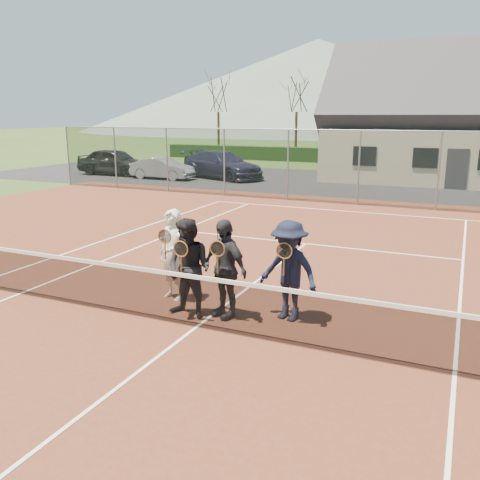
{
  "coord_description": "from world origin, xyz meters",
  "views": [
    {
      "loc": [
        4.0,
        -7.11,
        3.57
      ],
      "look_at": [
        0.15,
        1.5,
        1.25
      ],
      "focal_mm": 38.0,
      "sensor_mm": 36.0,
      "label": 1
    }
  ],
  "objects_px": {
    "car_b": "(162,168)",
    "car_a": "(115,162)",
    "car_c": "(222,165)",
    "player_c": "(224,268)",
    "player_d": "(289,271)",
    "player_b": "(189,269)",
    "tennis_net": "(196,299)",
    "clubhouse": "(475,107)",
    "player_a": "(173,255)"
  },
  "relations": [
    {
      "from": "car_c",
      "to": "tennis_net",
      "type": "xyz_separation_m",
      "value": [
        8.98,
        -19.35,
        -0.24
      ]
    },
    {
      "from": "tennis_net",
      "to": "clubhouse",
      "type": "distance_m",
      "value": 24.57
    },
    {
      "from": "car_a",
      "to": "player_b",
      "type": "height_order",
      "value": "player_b"
    },
    {
      "from": "player_d",
      "to": "clubhouse",
      "type": "bearing_deg",
      "value": 83.32
    },
    {
      "from": "tennis_net",
      "to": "player_b",
      "type": "relative_size",
      "value": 6.49
    },
    {
      "from": "player_a",
      "to": "player_c",
      "type": "xyz_separation_m",
      "value": [
        1.32,
        -0.41,
        -0.0
      ]
    },
    {
      "from": "player_d",
      "to": "car_c",
      "type": "bearing_deg",
      "value": 119.29
    },
    {
      "from": "clubhouse",
      "to": "player_b",
      "type": "bearing_deg",
      "value": -100.45
    },
    {
      "from": "tennis_net",
      "to": "player_a",
      "type": "bearing_deg",
      "value": 135.62
    },
    {
      "from": "car_a",
      "to": "car_c",
      "type": "xyz_separation_m",
      "value": [
        6.81,
        1.04,
        -0.02
      ]
    },
    {
      "from": "player_c",
      "to": "car_c",
      "type": "bearing_deg",
      "value": 116.21
    },
    {
      "from": "car_c",
      "to": "tennis_net",
      "type": "bearing_deg",
      "value": -134.16
    },
    {
      "from": "car_b",
      "to": "car_c",
      "type": "xyz_separation_m",
      "value": [
        3.02,
        1.63,
        0.17
      ]
    },
    {
      "from": "clubhouse",
      "to": "player_d",
      "type": "distance_m",
      "value": 23.35
    },
    {
      "from": "tennis_net",
      "to": "player_d",
      "type": "xyz_separation_m",
      "value": [
        1.31,
        1.01,
        0.38
      ]
    },
    {
      "from": "player_a",
      "to": "player_c",
      "type": "distance_m",
      "value": 1.38
    },
    {
      "from": "player_c",
      "to": "player_a",
      "type": "bearing_deg",
      "value": 162.79
    },
    {
      "from": "car_a",
      "to": "tennis_net",
      "type": "distance_m",
      "value": 24.18
    },
    {
      "from": "car_b",
      "to": "car_a",
      "type": "bearing_deg",
      "value": 81.39
    },
    {
      "from": "tennis_net",
      "to": "player_b",
      "type": "height_order",
      "value": "player_b"
    },
    {
      "from": "player_a",
      "to": "player_d",
      "type": "xyz_separation_m",
      "value": [
        2.41,
        -0.07,
        -0.0
      ]
    },
    {
      "from": "player_b",
      "to": "car_a",
      "type": "bearing_deg",
      "value": 130.76
    },
    {
      "from": "clubhouse",
      "to": "player_b",
      "type": "distance_m",
      "value": 24.19
    },
    {
      "from": "player_c",
      "to": "player_d",
      "type": "relative_size",
      "value": 1.0
    },
    {
      "from": "tennis_net",
      "to": "player_a",
      "type": "distance_m",
      "value": 1.59
    },
    {
      "from": "car_a",
      "to": "car_c",
      "type": "height_order",
      "value": "car_a"
    },
    {
      "from": "tennis_net",
      "to": "player_a",
      "type": "height_order",
      "value": "player_a"
    },
    {
      "from": "car_a",
      "to": "player_d",
      "type": "xyz_separation_m",
      "value": [
        17.1,
        -17.3,
        0.11
      ]
    },
    {
      "from": "player_b",
      "to": "player_d",
      "type": "distance_m",
      "value": 1.77
    },
    {
      "from": "car_b",
      "to": "tennis_net",
      "type": "height_order",
      "value": "car_b"
    },
    {
      "from": "player_d",
      "to": "tennis_net",
      "type": "bearing_deg",
      "value": -142.32
    },
    {
      "from": "car_b",
      "to": "player_c",
      "type": "height_order",
      "value": "player_c"
    },
    {
      "from": "clubhouse",
      "to": "player_a",
      "type": "relative_size",
      "value": 8.67
    },
    {
      "from": "tennis_net",
      "to": "clubhouse",
      "type": "xyz_separation_m",
      "value": [
        4.0,
        24.0,
        3.45
      ]
    },
    {
      "from": "clubhouse",
      "to": "player_d",
      "type": "relative_size",
      "value": 8.67
    },
    {
      "from": "car_a",
      "to": "car_c",
      "type": "relative_size",
      "value": 0.88
    },
    {
      "from": "car_b",
      "to": "player_b",
      "type": "distance_m",
      "value": 20.87
    },
    {
      "from": "player_b",
      "to": "player_d",
      "type": "relative_size",
      "value": 1.0
    },
    {
      "from": "tennis_net",
      "to": "player_b",
      "type": "distance_m",
      "value": 0.66
    },
    {
      "from": "tennis_net",
      "to": "player_d",
      "type": "distance_m",
      "value": 1.69
    },
    {
      "from": "tennis_net",
      "to": "player_c",
      "type": "distance_m",
      "value": 0.8
    },
    {
      "from": "clubhouse",
      "to": "car_c",
      "type": "bearing_deg",
      "value": -160.29
    },
    {
      "from": "car_b",
      "to": "player_d",
      "type": "bearing_deg",
      "value": -141.16
    },
    {
      "from": "player_d",
      "to": "player_a",
      "type": "bearing_deg",
      "value": 178.4
    },
    {
      "from": "car_b",
      "to": "clubhouse",
      "type": "height_order",
      "value": "clubhouse"
    },
    {
      "from": "player_c",
      "to": "car_a",
      "type": "bearing_deg",
      "value": 132.22
    },
    {
      "from": "car_c",
      "to": "player_c",
      "type": "relative_size",
      "value": 3.0
    },
    {
      "from": "clubhouse",
      "to": "player_b",
      "type": "height_order",
      "value": "clubhouse"
    },
    {
      "from": "car_a",
      "to": "car_b",
      "type": "relative_size",
      "value": 1.27
    },
    {
      "from": "car_c",
      "to": "car_b",
      "type": "bearing_deg",
      "value": 139.36
    }
  ]
}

